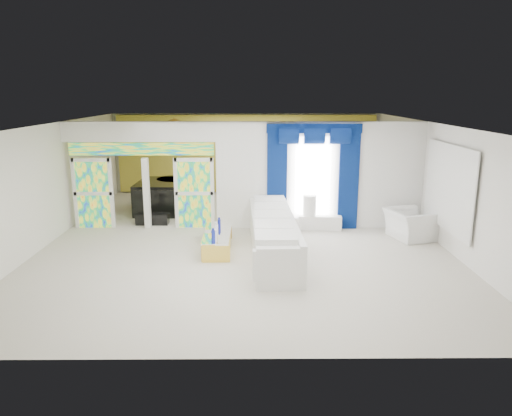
{
  "coord_description": "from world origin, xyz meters",
  "views": [
    {
      "loc": [
        0.21,
        -12.27,
        3.78
      ],
      "look_at": [
        0.3,
        -1.2,
        1.1
      ],
      "focal_mm": 33.67,
      "sensor_mm": 36.0,
      "label": 1
    }
  ],
  "objects_px": {
    "coffee_table": "(218,241)",
    "grand_piano": "(162,196)",
    "white_sofa": "(273,236)",
    "armchair": "(410,224)",
    "console_table": "(320,222)"
  },
  "relations": [
    {
      "from": "coffee_table",
      "to": "console_table",
      "type": "xyz_separation_m",
      "value": [
        2.76,
        1.77,
        -0.01
      ]
    },
    {
      "from": "white_sofa",
      "to": "armchair",
      "type": "relative_size",
      "value": 3.9
    },
    {
      "from": "coffee_table",
      "to": "console_table",
      "type": "height_order",
      "value": "coffee_table"
    },
    {
      "from": "console_table",
      "to": "grand_piano",
      "type": "xyz_separation_m",
      "value": [
        -4.84,
        2.18,
        0.29
      ]
    },
    {
      "from": "console_table",
      "to": "armchair",
      "type": "relative_size",
      "value": 1.03
    },
    {
      "from": "white_sofa",
      "to": "armchair",
      "type": "xyz_separation_m",
      "value": [
        3.66,
        1.19,
        -0.05
      ]
    },
    {
      "from": "armchair",
      "to": "grand_piano",
      "type": "xyz_separation_m",
      "value": [
        -7.09,
        3.06,
        0.11
      ]
    },
    {
      "from": "grand_piano",
      "to": "armchair",
      "type": "bearing_deg",
      "value": -22.16
    },
    {
      "from": "armchair",
      "to": "coffee_table",
      "type": "bearing_deg",
      "value": 84.54
    },
    {
      "from": "coffee_table",
      "to": "grand_piano",
      "type": "height_order",
      "value": "grand_piano"
    },
    {
      "from": "white_sofa",
      "to": "armchair",
      "type": "bearing_deg",
      "value": 16.24
    },
    {
      "from": "white_sofa",
      "to": "coffee_table",
      "type": "distance_m",
      "value": 1.4
    },
    {
      "from": "coffee_table",
      "to": "armchair",
      "type": "bearing_deg",
      "value": 10.09
    },
    {
      "from": "armchair",
      "to": "grand_piano",
      "type": "relative_size",
      "value": 0.6
    },
    {
      "from": "white_sofa",
      "to": "coffee_table",
      "type": "xyz_separation_m",
      "value": [
        -1.35,
        0.3,
        -0.22
      ]
    }
  ]
}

